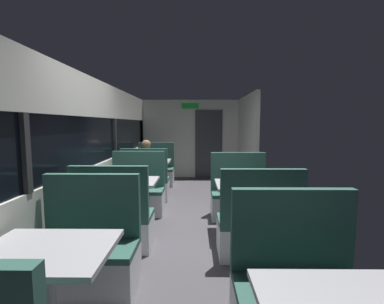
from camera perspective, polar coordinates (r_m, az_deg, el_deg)
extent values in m
cube|color=#423F44|center=(4.19, -1.36, -16.60)|extent=(3.30, 9.20, 0.02)
cube|color=beige|center=(4.32, -21.24, -9.48)|extent=(0.08, 8.40, 0.95)
cube|color=beige|center=(4.20, -22.03, 11.05)|extent=(0.08, 8.40, 0.60)
cube|color=black|center=(4.19, -21.80, 1.82)|extent=(0.03, 8.40, 0.75)
cube|color=#2D2D30|center=(2.93, -31.67, -0.24)|extent=(0.06, 0.08, 0.75)
cube|color=#2D2D30|center=(5.50, -15.97, 2.90)|extent=(0.06, 0.08, 0.75)
cube|color=#2D2D30|center=(8.22, -10.42, 3.96)|extent=(0.06, 0.08, 0.75)
cube|color=beige|center=(8.08, -0.38, 2.78)|extent=(2.90, 0.08, 2.30)
cube|color=#333338|center=(8.05, 3.53, 1.69)|extent=(0.80, 0.04, 2.00)
cube|color=green|center=(8.02, -0.39, 9.69)|extent=(0.50, 0.03, 0.16)
cube|color=beige|center=(7.00, 11.41, 2.18)|extent=(0.08, 2.40, 2.30)
cylinder|color=#9E9EA3|center=(2.40, -27.96, -26.05)|extent=(0.10, 0.10, 0.70)
cube|color=#99999E|center=(2.23, -28.44, -17.91)|extent=(0.90, 0.70, 0.04)
cube|color=silver|center=(2.99, -21.29, -22.40)|extent=(0.95, 0.50, 0.39)
cube|color=#2D564C|center=(2.89, -21.47, -18.46)|extent=(0.95, 0.50, 0.06)
cube|color=#2D564C|center=(2.95, -20.19, -10.56)|extent=(0.95, 0.08, 0.65)
cylinder|color=#9E9EA3|center=(4.34, -13.40, -10.89)|extent=(0.10, 0.10, 0.70)
cube|color=#99999E|center=(4.25, -13.52, -6.11)|extent=(0.90, 0.70, 0.04)
cube|color=silver|center=(3.79, -15.84, -15.96)|extent=(0.95, 0.50, 0.39)
cube|color=#2D564C|center=(3.72, -15.94, -12.74)|extent=(0.95, 0.50, 0.06)
cube|color=#2D564C|center=(3.42, -17.11, -8.19)|extent=(0.95, 0.08, 0.65)
cube|color=silver|center=(5.00, -11.51, -10.44)|extent=(0.95, 0.50, 0.39)
cube|color=#2D564C|center=(4.94, -11.57, -7.93)|extent=(0.95, 0.50, 0.06)
cube|color=#2D564C|center=(5.07, -11.15, -3.47)|extent=(0.95, 0.08, 0.65)
cylinder|color=#9E9EA3|center=(6.49, -8.60, -5.19)|extent=(0.10, 0.10, 0.70)
cube|color=#99999E|center=(6.43, -8.65, -1.95)|extent=(0.90, 0.70, 0.04)
cube|color=silver|center=(5.89, -9.60, -7.90)|extent=(0.95, 0.50, 0.39)
cube|color=#2D564C|center=(5.84, -9.64, -5.75)|extent=(0.95, 0.50, 0.06)
cube|color=#2D564C|center=(5.57, -10.08, -2.61)|extent=(0.95, 0.08, 0.65)
cube|color=silver|center=(7.16, -7.74, -5.39)|extent=(0.95, 0.50, 0.39)
cube|color=#2D564C|center=(7.12, -7.76, -3.61)|extent=(0.95, 0.50, 0.06)
cube|color=#2D564C|center=(7.28, -7.56, -0.58)|extent=(0.95, 0.08, 0.65)
cube|color=#2D564C|center=(2.31, 21.91, -25.12)|extent=(0.95, 0.50, 0.06)
cube|color=#2D564C|center=(2.33, 20.32, -15.04)|extent=(0.95, 0.08, 0.65)
cylinder|color=#9E9EA3|center=(4.10, 11.49, -11.86)|extent=(0.10, 0.10, 0.70)
cube|color=#99999E|center=(4.00, 11.60, -6.81)|extent=(0.90, 0.70, 0.04)
cube|color=silver|center=(3.55, 13.55, -17.47)|extent=(0.95, 0.50, 0.39)
cube|color=#2D564C|center=(3.47, 13.64, -14.05)|extent=(0.95, 0.50, 0.06)
cube|color=#2D564C|center=(3.17, 14.66, -9.28)|extent=(0.95, 0.08, 0.65)
cube|color=silver|center=(4.77, 9.93, -11.24)|extent=(0.95, 0.50, 0.39)
cube|color=#2D564C|center=(4.70, 9.98, -8.62)|extent=(0.95, 0.50, 0.06)
cube|color=#2D564C|center=(4.83, 9.65, -3.92)|extent=(0.95, 0.08, 0.65)
cube|color=#26262D|center=(5.88, -9.60, -7.61)|extent=(0.30, 0.36, 0.45)
cube|color=#59724C|center=(5.83, -9.61, -2.48)|extent=(0.34, 0.22, 0.60)
sphere|color=#8C664C|center=(5.81, -9.64, 1.56)|extent=(0.20, 0.20, 0.20)
cylinder|color=#59724C|center=(6.04, -11.18, -2.02)|extent=(0.07, 0.28, 0.07)
cylinder|color=#59724C|center=(5.97, -7.42, -2.05)|extent=(0.07, 0.28, 0.07)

